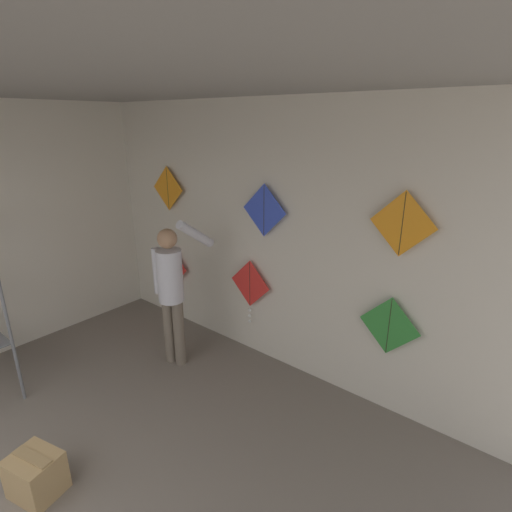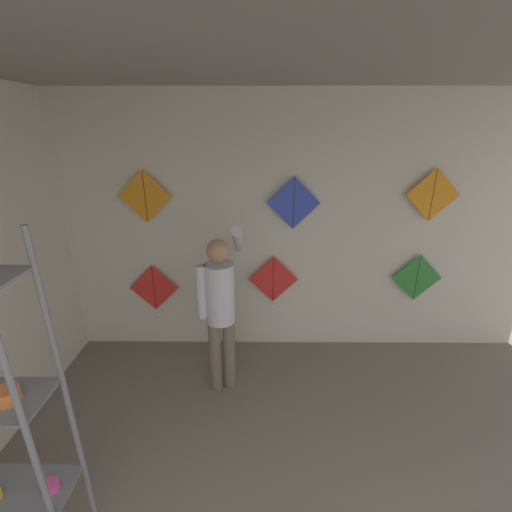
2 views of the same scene
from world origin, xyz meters
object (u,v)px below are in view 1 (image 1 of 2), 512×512
Objects in this scene: cardboard_box at (36,475)px; kite_2 at (389,326)px; kite_0 at (173,269)px; kite_4 at (264,210)px; kite_3 at (168,189)px; kite_5 at (402,224)px; shopkeeper at (172,285)px; kite_1 at (250,287)px.

kite_2 is (1.57, 2.42, 0.72)m from cardboard_box.
kite_0 is 1.38× the size of kite_4.
kite_3 is (-1.33, 2.42, 1.62)m from cardboard_box.
kite_4 is at bearing 0.00° from kite_3.
cardboard_box is 2.82m from kite_0.
kite_0 is 1.07m from kite_3.
kite_5 is (1.40, 0.00, 0.08)m from kite_4.
kite_3 reaches higher than shopkeeper.
kite_2 is at bearing 0.04° from kite_1.
kite_0 is 1.83m from kite_4.
kite_4 is 1.40m from kite_5.
kite_0 is 1.38× the size of kite_2.
shopkeeper is at bearing 106.83° from cardboard_box.
kite_3 is at bearing 179.96° from kite_1.
kite_4 is at bearing 180.00° from kite_5.
kite_2 is 1.00× the size of kite_4.
kite_0 is (-1.35, 2.42, 0.55)m from cardboard_box.
kite_2 is at bearing 0.00° from kite_4.
kite_4 is at bearing 0.04° from kite_0.
shopkeeper is 3.03× the size of kite_4.
kite_2 reaches higher than kite_1.
kite_3 is at bearing 180.00° from kite_5.
shopkeeper is 0.86m from kite_1.
kite_1 is 1.58m from kite_2.
kite_2 is 1.62m from kite_4.
cardboard_box is 3.20m from kite_3.
kite_1 is at bearing -0.04° from kite_3.
kite_1 is at bearing -179.96° from kite_2.
kite_3 is (0.02, 0.00, 1.07)m from kite_0.
kite_2 is 1.00× the size of kite_3.
shopkeeper reaches higher than kite_0.
kite_1 is at bearing -179.96° from kite_5.
kite_2 is at bearing 56.99° from cardboard_box.
kite_3 is 1.00× the size of kite_5.
kite_5 reaches higher than kite_4.
kite_0 is at bearing -179.96° from kite_4.
kite_5 is (0.01, 0.00, 0.91)m from kite_2.
kite_3 is (-1.32, 0.00, 0.96)m from kite_1.
kite_3 is 1.00× the size of kite_4.
kite_1 is at bearing 39.36° from shopkeeper.
shopkeeper is 1.36m from kite_3.
kite_3 reaches higher than kite_2.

